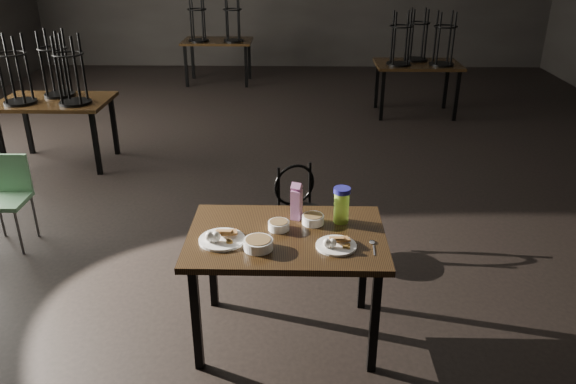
{
  "coord_description": "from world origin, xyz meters",
  "views": [
    {
      "loc": [
        0.2,
        -5.42,
        2.39
      ],
      "look_at": [
        0.12,
        -2.04,
        0.85
      ],
      "focal_mm": 35.0,
      "sensor_mm": 36.0,
      "label": 1
    }
  ],
  "objects_px": {
    "juice_carton": "(297,202)",
    "water_bottle": "(342,205)",
    "school_chair": "(6,193)",
    "main_table": "(286,246)",
    "bentwood_chair": "(299,205)"
  },
  "relations": [
    {
      "from": "juice_carton",
      "to": "water_bottle",
      "type": "relative_size",
      "value": 1.07
    },
    {
      "from": "school_chair",
      "to": "water_bottle",
      "type": "bearing_deg",
      "value": -21.76
    },
    {
      "from": "main_table",
      "to": "juice_carton",
      "type": "relative_size",
      "value": 4.81
    },
    {
      "from": "water_bottle",
      "to": "bentwood_chair",
      "type": "height_order",
      "value": "water_bottle"
    },
    {
      "from": "main_table",
      "to": "school_chair",
      "type": "bearing_deg",
      "value": 153.24
    },
    {
      "from": "main_table",
      "to": "juice_carton",
      "type": "distance_m",
      "value": 0.29
    },
    {
      "from": "water_bottle",
      "to": "main_table",
      "type": "bearing_deg",
      "value": -152.82
    },
    {
      "from": "main_table",
      "to": "bentwood_chair",
      "type": "bearing_deg",
      "value": 85.88
    },
    {
      "from": "juice_carton",
      "to": "bentwood_chair",
      "type": "distance_m",
      "value": 0.91
    },
    {
      "from": "main_table",
      "to": "bentwood_chair",
      "type": "distance_m",
      "value": 1.04
    },
    {
      "from": "water_bottle",
      "to": "school_chair",
      "type": "relative_size",
      "value": 0.31
    },
    {
      "from": "water_bottle",
      "to": "school_chair",
      "type": "height_order",
      "value": "water_bottle"
    },
    {
      "from": "water_bottle",
      "to": "bentwood_chair",
      "type": "distance_m",
      "value": 0.98
    },
    {
      "from": "bentwood_chair",
      "to": "school_chair",
      "type": "relative_size",
      "value": 1.0
    },
    {
      "from": "main_table",
      "to": "bentwood_chair",
      "type": "height_order",
      "value": "bentwood_chair"
    }
  ]
}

